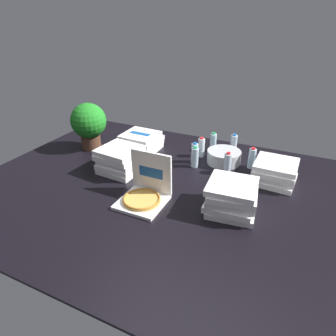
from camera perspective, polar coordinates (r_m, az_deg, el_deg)
ground_plane at (r=2.50m, az=-0.59°, el=-4.10°), size 3.20×2.40×0.02m
open_pizza_box at (r=2.32m, az=-4.46°, el=-4.63°), size 0.34×0.35×0.37m
pizza_stack_left_mid at (r=2.75m, az=-8.96°, el=1.61°), size 0.38×0.39×0.23m
pizza_stack_right_far at (r=2.23m, az=11.99°, el=-5.47°), size 0.39×0.39×0.23m
pizza_stack_left_far at (r=2.71m, az=19.62°, el=-0.70°), size 0.36×0.37×0.18m
pizza_stack_left_near at (r=3.16m, az=-5.01°, el=4.98°), size 0.37×0.37×0.18m
ice_bucket at (r=2.94m, az=10.54°, el=2.11°), size 0.32×0.32×0.12m
water_bottle_0 at (r=2.81m, az=5.13°, el=2.05°), size 0.07×0.07×0.20m
water_bottle_1 at (r=2.74m, az=11.22°, el=0.88°), size 0.07×0.07×0.20m
water_bottle_2 at (r=3.15m, az=8.56°, el=4.83°), size 0.07×0.07×0.20m
water_bottle_3 at (r=2.89m, az=5.07°, el=2.86°), size 0.07×0.07×0.20m
water_bottle_4 at (r=3.02m, az=6.33°, el=3.90°), size 0.07×0.07×0.20m
water_bottle_5 at (r=3.16m, az=12.35°, el=4.51°), size 0.07×0.07×0.20m
water_bottle_6 at (r=2.88m, az=15.64°, el=1.79°), size 0.07×0.07×0.20m
potted_plant at (r=3.23m, az=-14.80°, el=8.24°), size 0.36×0.36×0.48m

